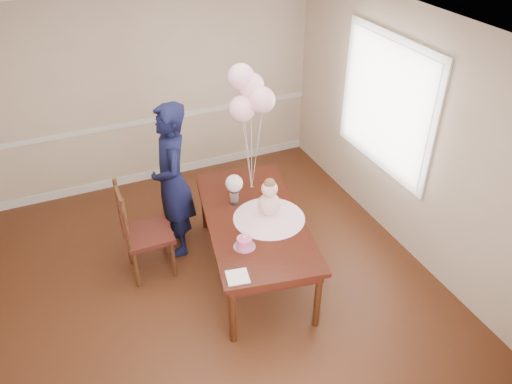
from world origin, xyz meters
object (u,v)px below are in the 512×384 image
object	(u,v)px
birthday_cake	(244,242)
woman	(172,181)
dining_table_top	(254,219)
dining_chair_seat	(148,234)

from	to	relation	value
birthday_cake	woman	xyz separation A→B (m)	(-0.38, 1.14, 0.12)
dining_table_top	dining_chair_seat	size ratio (longest dim) A/B	4.01
dining_table_top	dining_chair_seat	world-z (taller)	dining_table_top
dining_chair_seat	birthday_cake	bearing A→B (deg)	-48.08
birthday_cake	dining_chair_seat	world-z (taller)	birthday_cake
woman	dining_chair_seat	bearing A→B (deg)	-46.68
birthday_cake	dining_chair_seat	bearing A→B (deg)	131.60
dining_table_top	woman	xyz separation A→B (m)	(-0.65, 0.74, 0.20)
dining_table_top	woman	world-z (taller)	woman
birthday_cake	woman	size ratio (longest dim) A/B	0.08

